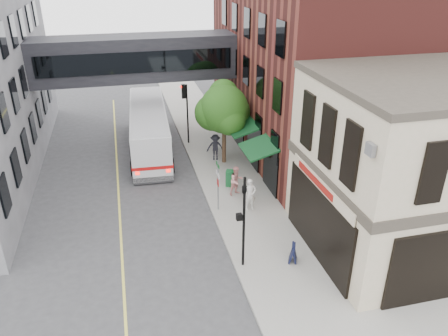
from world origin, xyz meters
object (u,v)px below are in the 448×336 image
pedestrian_b (237,181)px  newspaper_box (230,178)px  bus (149,127)px  sandwich_board (293,253)px  pedestrian_c (215,147)px  pedestrian_a (250,195)px

pedestrian_b → newspaper_box: bearing=73.8°
bus → sandwich_board: bearing=-71.0°
bus → newspaper_box: bus is taller
pedestrian_c → sandwich_board: 11.92m
pedestrian_b → sandwich_board: (0.87, -6.76, -0.43)m
pedestrian_b → pedestrian_c: bearing=70.5°
pedestrian_a → newspaper_box: pedestrian_a is taller
pedestrian_a → newspaper_box: (-0.37, 2.97, -0.42)m
sandwich_board → pedestrian_c: bearing=119.6°
pedestrian_a → pedestrian_c: pedestrian_a is taller
bus → sandwich_board: 16.03m
pedestrian_a → pedestrian_c: (-0.41, 6.95, -0.00)m
bus → pedestrian_c: size_ratio=6.29×
sandwich_board → pedestrian_b: bearing=122.1°
pedestrian_b → bus: bearing=96.5°
bus → pedestrian_b: (4.33, -8.36, -0.69)m
pedestrian_a → bus: bearing=111.6°
bus → newspaper_box: size_ratio=11.36×
pedestrian_a → pedestrian_b: (-0.28, 1.85, -0.04)m
bus → newspaper_box: (4.24, -7.24, -1.07)m
pedestrian_c → sandwich_board: size_ratio=1.99×
newspaper_box → pedestrian_b: bearing=-62.4°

